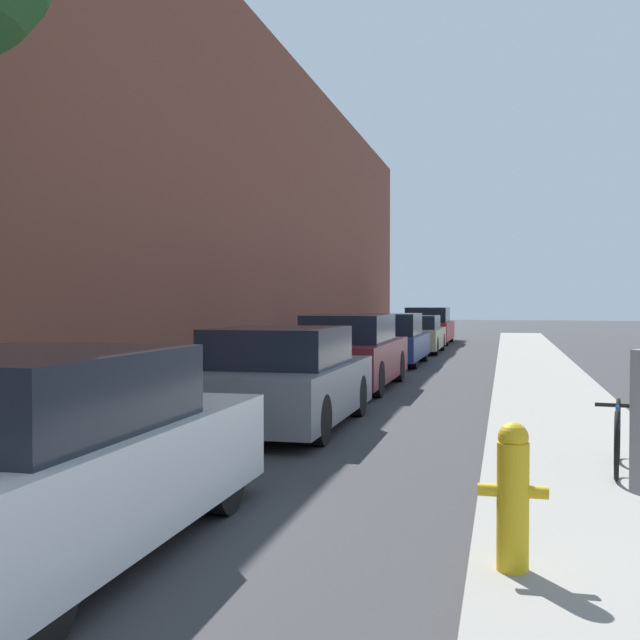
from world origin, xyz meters
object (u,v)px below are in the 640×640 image
at_px(bicycle, 617,436).
at_px(fire_hydrant, 513,494).
at_px(parked_car_white, 35,461).
at_px(parked_car_maroon, 351,353).
at_px(parked_car_red, 428,327).
at_px(parked_car_grey, 281,380).
at_px(parked_car_navy, 389,340).
at_px(parked_car_champagne, 414,335).

bearing_deg(bicycle, fire_hydrant, -99.64).
bearing_deg(parked_car_white, parked_car_maroon, 89.67).
xyz_separation_m(parked_car_red, fire_hydrant, (3.14, -27.55, -0.12)).
height_order(parked_car_grey, fire_hydrant, parked_car_grey).
bearing_deg(parked_car_maroon, fire_hydrant, -73.81).
relative_size(parked_car_red, fire_hydrant, 5.26).
bearing_deg(parked_car_navy, parked_car_grey, -89.33).
distance_m(parked_car_red, fire_hydrant, 27.72).
distance_m(parked_car_white, parked_car_navy, 16.66).
bearing_deg(parked_car_white, parked_car_champagne, 89.86).
xyz_separation_m(parked_car_grey, parked_car_red, (-0.10, 22.05, 0.05)).
distance_m(parked_car_white, parked_car_champagne, 21.92).
bearing_deg(parked_car_red, parked_car_grey, -89.74).
height_order(parked_car_grey, parked_car_champagne, parked_car_grey).
height_order(parked_car_navy, parked_car_champagne, parked_car_navy).
height_order(parked_car_red, fire_hydrant, parked_car_red).
bearing_deg(parked_car_maroon, parked_car_champagne, 90.05).
bearing_deg(parked_car_navy, parked_car_red, 89.85).
xyz_separation_m(parked_car_navy, bicycle, (4.17, -13.40, -0.22)).
xyz_separation_m(parked_car_white, bicycle, (4.11, 3.26, -0.22)).
height_order(parked_car_white, parked_car_navy, parked_car_navy).
distance_m(parked_car_maroon, bicycle, 8.44).
bearing_deg(parked_car_grey, parked_car_red, 90.26).
xyz_separation_m(parked_car_navy, parked_car_red, (0.03, 11.06, 0.03)).
height_order(parked_car_champagne, bicycle, parked_car_champagne).
relative_size(parked_car_grey, fire_hydrant, 4.51).
bearing_deg(fire_hydrant, parked_car_maroon, 106.19).
bearing_deg(parked_car_red, parked_car_champagne, -89.17).
distance_m(parked_car_grey, bicycle, 4.71).
xyz_separation_m(parked_car_champagne, parked_car_red, (-0.08, 5.79, 0.09)).
xyz_separation_m(parked_car_white, fire_hydrant, (3.11, 0.17, -0.09)).
relative_size(parked_car_navy, bicycle, 2.74).
distance_m(parked_car_grey, parked_car_champagne, 16.26).
bearing_deg(parked_car_white, parked_car_grey, 89.31).
height_order(parked_car_white, bicycle, parked_car_white).
distance_m(parked_car_navy, bicycle, 14.04).
xyz_separation_m(parked_car_navy, parked_car_champagne, (0.11, 5.26, -0.06)).
distance_m(parked_car_white, parked_car_maroon, 10.66).
relative_size(parked_car_red, bicycle, 3.02).
distance_m(parked_car_champagne, bicycle, 19.10).
height_order(parked_car_navy, bicycle, parked_car_navy).
distance_m(parked_car_red, bicycle, 24.81).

